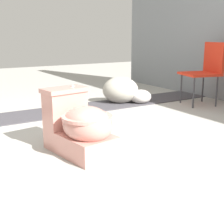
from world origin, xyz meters
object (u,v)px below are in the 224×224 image
folding_chair_left (207,67)px  boulder_near (120,90)px  toilet (80,127)px  boulder_far (141,97)px

folding_chair_left → boulder_near: folding_chair_left is taller
toilet → boulder_far: (-1.25, 1.54, -0.12)m
toilet → folding_chair_left: 2.39m
boulder_near → boulder_far: bearing=51.7°
folding_chair_left → boulder_far: size_ratio=2.83×
toilet → folding_chair_left: bearing=99.7°
boulder_near → folding_chair_left: bearing=54.2°
toilet → boulder_near: toilet is taller
boulder_far → boulder_near: bearing=-128.3°
toilet → folding_chair_left: size_ratio=0.81×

